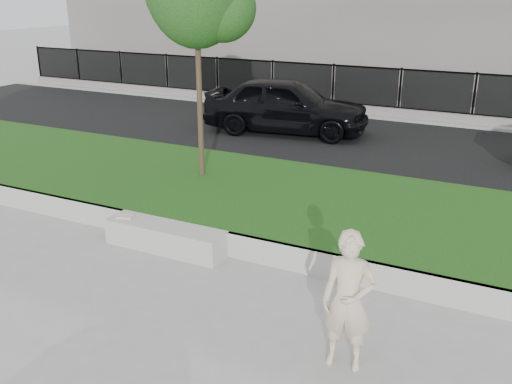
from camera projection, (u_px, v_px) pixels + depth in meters
The scene contains 10 objects.
ground at pixel (230, 295), 7.74m from camera, with size 90.00×90.00×0.00m, color gray.
grass_bank at pixel (312, 209), 10.20m from camera, with size 34.00×4.00×0.40m, color #13390E.
grass_kerb at pixel (264, 252), 8.55m from camera, with size 34.00×0.08×0.40m, color #ACA9A0.
street at pixel (388, 147), 14.89m from camera, with size 34.00×7.00×0.04m, color black.
far_pavement at pixel (423, 113), 18.66m from camera, with size 34.00×3.00×0.12m, color gray.
iron_fence at pixel (418, 104), 17.65m from camera, with size 32.00×0.30×1.50m.
stone_bench at pixel (166, 237), 9.03m from camera, with size 2.02×0.51×0.41m, color #ACA9A0.
man at pixel (348, 301), 6.06m from camera, with size 0.58×0.38×1.59m, color beige.
book at pixel (125, 216), 9.27m from camera, with size 0.25×0.18×0.03m, color beige.
car_dark at pixel (286, 105), 16.00m from camera, with size 1.85×4.61×1.57m, color black.
Camera 1 is at (3.37, -5.93, 3.93)m, focal length 40.00 mm.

